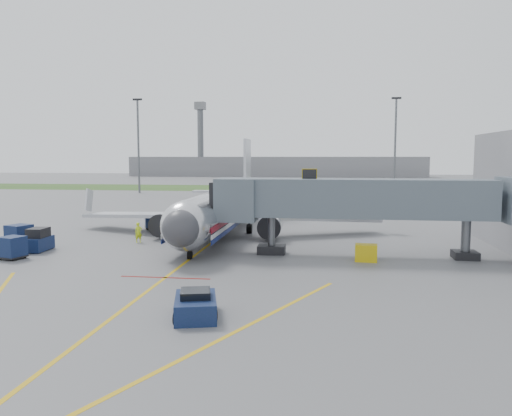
# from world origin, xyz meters

# --- Properties ---
(ground) EXTENTS (400.00, 400.00, 0.00)m
(ground) POSITION_xyz_m (0.00, 0.00, 0.00)
(ground) COLOR #565659
(ground) RESTS_ON ground
(grass_strip) EXTENTS (300.00, 25.00, 0.01)m
(grass_strip) POSITION_xyz_m (0.00, 90.00, 0.01)
(grass_strip) COLOR #2D4C1E
(grass_strip) RESTS_ON ground
(apron_markings) EXTENTS (21.52, 50.00, 0.01)m
(apron_markings) POSITION_xyz_m (0.00, -7.40, 0.00)
(apron_markings) COLOR gold
(apron_markings) RESTS_ON ground
(airliner) EXTENTS (32.10, 35.67, 10.25)m
(airliner) POSITION_xyz_m (0.00, 15.25, 2.65)
(airliner) COLOR silver
(airliner) RESTS_ON ground
(jet_bridge) EXTENTS (25.30, 4.00, 6.90)m
(jet_bridge) POSITION_xyz_m (12.86, 5.00, 4.47)
(jet_bridge) COLOR slate
(jet_bridge) RESTS_ON ground
(light_mast_left) EXTENTS (2.00, 0.44, 20.40)m
(light_mast_left) POSITION_xyz_m (-30.00, 70.00, 10.78)
(light_mast_left) COLOR #595B60
(light_mast_left) RESTS_ON ground
(light_mast_right) EXTENTS (2.00, 0.44, 20.40)m
(light_mast_right) POSITION_xyz_m (25.00, 75.00, 10.78)
(light_mast_right) COLOR #595B60
(light_mast_right) RESTS_ON ground
(distant_terminal) EXTENTS (120.00, 14.00, 8.00)m
(distant_terminal) POSITION_xyz_m (-10.00, 170.00, 4.00)
(distant_terminal) COLOR slate
(distant_terminal) RESTS_ON ground
(control_tower) EXTENTS (4.00, 4.00, 30.00)m
(control_tower) POSITION_xyz_m (-40.00, 165.00, 17.33)
(control_tower) COLOR #595B60
(control_tower) RESTS_ON ground
(pushback_tug) EXTENTS (2.72, 3.63, 1.35)m
(pushback_tug) POSITION_xyz_m (4.00, -11.51, 0.56)
(pushback_tug) COLOR #0C1F38
(pushback_tug) RESTS_ON ground
(baggage_tug) EXTENTS (1.56, 2.82, 1.93)m
(baggage_tug) POSITION_xyz_m (-13.41, 3.56, 0.85)
(baggage_tug) COLOR #0C1F38
(baggage_tug) RESTS_ON ground
(baggage_cart_a) EXTENTS (2.00, 2.00, 1.75)m
(baggage_cart_a) POSITION_xyz_m (-13.52, 0.19, 0.89)
(baggage_cart_a) COLOR #0C1F38
(baggage_cart_a) RESTS_ON ground
(baggage_cart_b) EXTENTS (2.29, 2.29, 1.93)m
(baggage_cart_b) POSITION_xyz_m (-16.18, 5.15, 0.99)
(baggage_cart_b) COLOR #0C1F38
(baggage_cart_b) RESTS_ON ground
(baggage_cart_c) EXTENTS (2.21, 2.21, 1.80)m
(baggage_cart_c) POSITION_xyz_m (-8.30, 17.23, 0.91)
(baggage_cart_c) COLOR #0C1F38
(baggage_cart_c) RESTS_ON ground
(belt_loader) EXTENTS (2.01, 3.83, 1.80)m
(belt_loader) POSITION_xyz_m (-2.51, 9.07, 0.45)
(belt_loader) COLOR #0C1F38
(belt_loader) RESTS_ON ground
(ground_power_cart) EXTENTS (1.71, 1.22, 1.29)m
(ground_power_cart) POSITION_xyz_m (13.36, 3.00, 0.64)
(ground_power_cart) COLOR #C4A70B
(ground_power_cart) RESTS_ON ground
(ramp_worker) EXTENTS (0.80, 0.77, 1.85)m
(ramp_worker) POSITION_xyz_m (-6.65, 8.66, 0.92)
(ramp_worker) COLOR #C9EB1B
(ramp_worker) RESTS_ON ground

